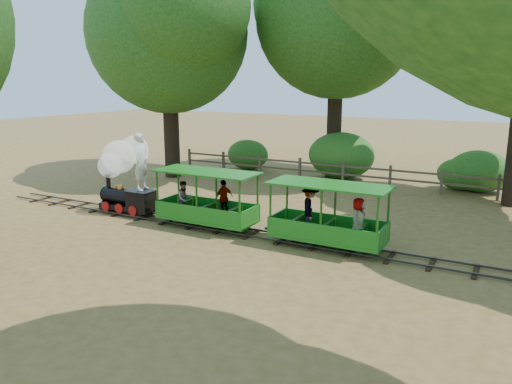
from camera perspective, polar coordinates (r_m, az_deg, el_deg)
The scene contains 12 objects.
ground at distance 14.09m, azimuth 3.09°, elevation -5.52°, with size 90.00×90.00×0.00m, color #A07B45.
track at distance 14.06m, azimuth 3.10°, elevation -5.26°, with size 22.00×1.00×0.10m.
locomotive at distance 17.02m, azimuth -14.74°, elevation 2.67°, with size 2.33×1.10×2.78m.
carriage_front at distance 15.14m, azimuth -5.76°, elevation -1.42°, with size 3.18×1.32×1.65m.
carriage_rear at distance 13.43m, azimuth 8.04°, elevation -3.05°, with size 3.18×1.31×1.65m.
oak_nw at distance 23.21m, azimuth -10.01°, elevation 18.38°, with size 8.74×7.69×9.87m.
oak_nc at distance 23.22m, azimuth 9.38°, elevation 20.18°, with size 8.94×7.87×10.67m.
fence at distance 21.24m, azimuth 12.46°, elevation 2.09°, with size 18.10×0.10×1.00m.
shrub_west at distance 24.85m, azimuth -0.95°, elevation 4.31°, with size 2.13×1.64×1.48m, color #2D6B1E.
shrub_mid_w at distance 22.84m, azimuth 9.70°, elevation 4.14°, with size 3.02×2.32×2.09m, color #2D6B1E.
shrub_mid_e at distance 21.83m, azimuth 22.37°, elevation 1.90°, with size 1.88×1.45×1.30m, color #2D6B1E.
shrub_east at distance 21.74m, azimuth 24.17°, elevation 2.19°, with size 2.41×1.85×1.67m, color #2D6B1E.
Camera 1 is at (5.71, -12.08, 4.44)m, focal length 35.00 mm.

